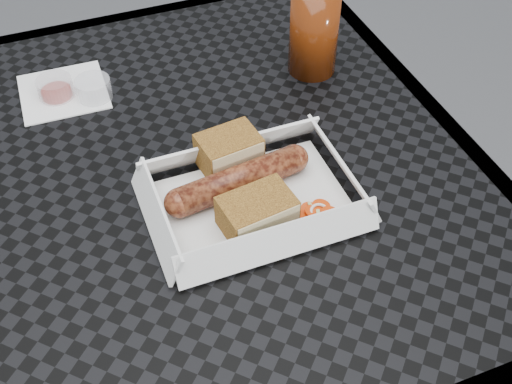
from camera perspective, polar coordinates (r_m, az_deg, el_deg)
patio_table at (r=0.87m, az=-7.53°, el=-1.96°), size 0.80×0.80×0.74m
food_tray at (r=0.77m, az=-0.27°, el=-0.94°), size 0.22×0.15×0.00m
bratwurst at (r=0.77m, az=-1.56°, el=1.07°), size 0.19×0.06×0.04m
bread_near at (r=0.80m, az=-2.42°, el=3.63°), size 0.08×0.06×0.05m
bread_far at (r=0.73m, az=0.09°, el=-1.84°), size 0.09×0.06×0.04m
veg_garnish at (r=0.76m, az=5.36°, el=-2.00°), size 0.03×0.03×0.00m
napkin at (r=0.97m, az=-16.75°, el=8.53°), size 0.12×0.12×0.00m
condiment_cup_sauce at (r=0.96m, az=-17.40°, el=8.79°), size 0.05×0.05×0.03m
condiment_cup_empty at (r=0.94m, az=-14.24°, el=8.88°), size 0.05×0.05×0.03m
drink_glass at (r=0.95m, az=5.17°, el=13.99°), size 0.07×0.07×0.13m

